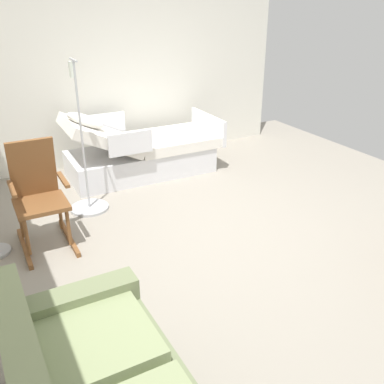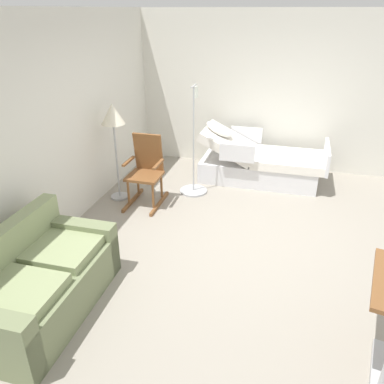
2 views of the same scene
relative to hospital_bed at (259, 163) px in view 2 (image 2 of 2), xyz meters
name	(u,v)px [view 2 (image 2 of 2)]	position (x,y,z in m)	size (l,w,h in m)	color
ground_plane	(247,241)	(-1.98, -0.08, -0.30)	(6.68, 6.68, 0.00)	gray
back_wall	(63,124)	(-1.98, 2.35, 1.05)	(5.54, 0.10, 2.70)	silver
side_wall	(273,93)	(0.75, -0.08, 1.05)	(0.10, 4.96, 2.70)	silver
hospital_bed	(259,163)	(0.00, 0.00, 0.00)	(1.05, 2.09, 1.01)	silver
couch	(39,284)	(-3.72, 1.68, 0.00)	(1.61, 0.87, 0.85)	#737D57
rocking_chair	(146,171)	(-1.26, 1.55, 0.20)	(0.76, 0.51, 1.05)	brown
floor_lamp	(113,121)	(-1.26, 2.02, 0.93)	(0.34, 0.34, 1.48)	#B2B5BA
iv_pole	(194,177)	(-0.74, 0.95, -0.05)	(0.44, 0.44, 1.69)	#B2B5BA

